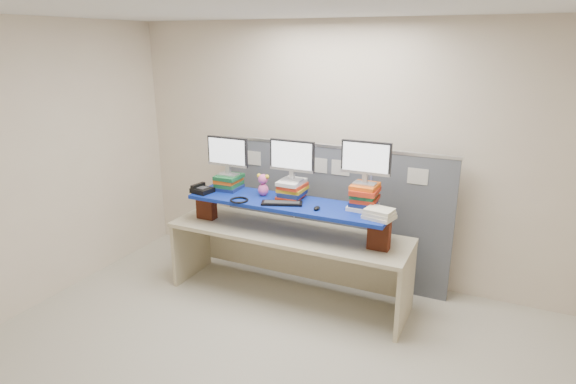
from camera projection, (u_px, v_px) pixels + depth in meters
The scene contains 18 objects.
room at pixel (251, 207), 3.55m from camera, with size 5.00×4.00×2.80m.
cubicle_partition at pixel (331, 213), 5.28m from camera, with size 2.60×0.06×1.53m.
desk at pixel (288, 244), 4.89m from camera, with size 2.47×0.73×0.75m.
brick_pier_left at pixel (207, 206), 5.14m from camera, with size 0.20×0.11×0.27m, color brown.
brick_pier_right at pixel (379, 235), 4.38m from camera, with size 0.20×0.11×0.27m, color brown.
blue_board at pixel (288, 203), 4.76m from camera, with size 2.04×0.51×0.04m, color navy.
book_stack_left at pixel (229, 182), 5.14m from camera, with size 0.26×0.29×0.16m.
book_stack_center at pixel (292, 189), 4.83m from camera, with size 0.26×0.31×0.19m.
book_stack_right at pixel (364, 196), 4.52m from camera, with size 0.27×0.31×0.24m.
monitor_left at pixel (228, 154), 5.04m from camera, with size 0.47×0.13×0.41m.
monitor_center at pixel (292, 158), 4.73m from camera, with size 0.47×0.13×0.41m.
monitor_right at pixel (366, 160), 4.41m from camera, with size 0.47×0.13×0.41m.
keyboard at pixel (282, 203), 4.67m from camera, with size 0.42×0.26×0.03m.
mouse at pixel (317, 208), 4.52m from camera, with size 0.05×0.10×0.03m, color black.
desk_phone at pixel (202, 190), 5.03m from camera, with size 0.23×0.21×0.08m.
headset at pixel (239, 200), 4.77m from camera, with size 0.19×0.19×0.02m, color black.
plush_toy at pixel (263, 185), 4.90m from camera, with size 0.13×0.10×0.23m.
binder_stack at pixel (379, 214), 4.29m from camera, with size 0.29×0.25×0.09m.
Camera 1 is at (1.66, -2.92, 2.58)m, focal length 30.00 mm.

